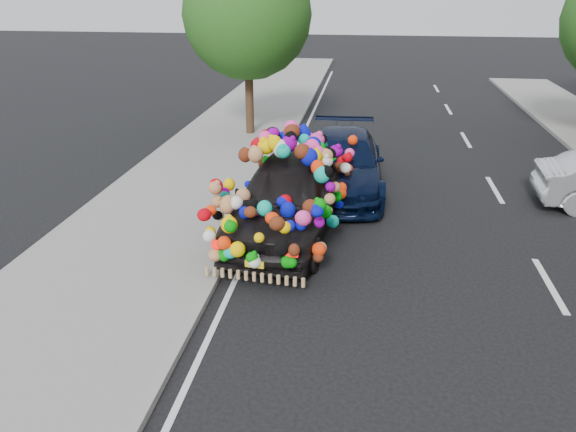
# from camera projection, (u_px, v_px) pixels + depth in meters

# --- Properties ---
(ground) EXTENTS (100.00, 100.00, 0.00)m
(ground) POSITION_uv_depth(u_px,v_px,m) (347.00, 271.00, 10.48)
(ground) COLOR black
(ground) RESTS_ON ground
(sidewalk) EXTENTS (4.00, 60.00, 0.12)m
(sidewalk) POSITION_uv_depth(u_px,v_px,m) (128.00, 254.00, 11.02)
(sidewalk) COLOR gray
(sidewalk) RESTS_ON ground
(kerb) EXTENTS (0.15, 60.00, 0.13)m
(kerb) POSITION_uv_depth(u_px,v_px,m) (225.00, 260.00, 10.76)
(kerb) COLOR gray
(kerb) RESTS_ON ground
(lane_markings) EXTENTS (6.00, 50.00, 0.01)m
(lane_markings) POSITION_uv_depth(u_px,v_px,m) (549.00, 285.00, 10.01)
(lane_markings) COLOR silver
(lane_markings) RESTS_ON ground
(tree_near_sidewalk) EXTENTS (4.20, 4.20, 6.13)m
(tree_near_sidewalk) POSITION_uv_depth(u_px,v_px,m) (247.00, 14.00, 18.09)
(tree_near_sidewalk) COLOR #332114
(tree_near_sidewalk) RESTS_ON ground
(plush_art_car) EXTENTS (2.81, 5.25, 2.30)m
(plush_art_car) POSITION_uv_depth(u_px,v_px,m) (288.00, 181.00, 11.63)
(plush_art_car) COLOR black
(plush_art_car) RESTS_ON ground
(navy_sedan) EXTENTS (2.21, 5.01, 1.43)m
(navy_sedan) POSITION_uv_depth(u_px,v_px,m) (343.00, 163.00, 14.36)
(navy_sedan) COLOR black
(navy_sedan) RESTS_ON ground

